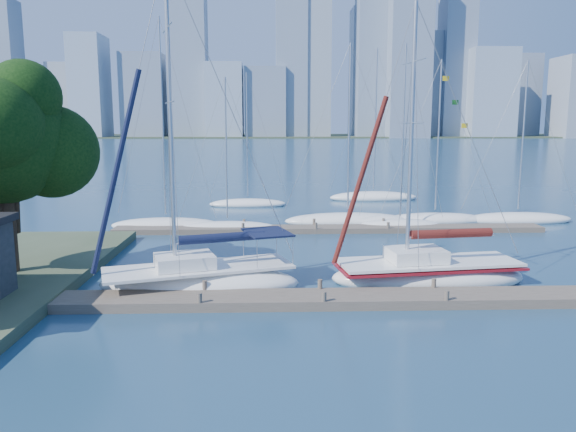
{
  "coord_description": "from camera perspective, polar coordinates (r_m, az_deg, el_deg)",
  "views": [
    {
      "loc": [
        -2.17,
        -22.61,
        7.48
      ],
      "look_at": [
        -1.29,
        4.0,
        3.1
      ],
      "focal_mm": 35.0,
      "sensor_mm": 36.0,
      "label": 1
    }
  ],
  "objects": [
    {
      "name": "bg_boat_7",
      "position": [
        56.5,
        8.68,
        1.93
      ],
      "size": [
        9.09,
        4.83,
        15.04
      ],
      "rotation": [
        0.0,
        0.0,
        -0.28
      ],
      "color": "white",
      "rests_on": "ground"
    },
    {
      "name": "ground",
      "position": [
        23.92,
        3.46,
        -8.89
      ],
      "size": [
        700.0,
        700.0,
        0.0
      ],
      "primitive_type": "plane",
      "color": "navy",
      "rests_on": "ground"
    },
    {
      "name": "bg_boat_0",
      "position": [
        41.64,
        -12.27,
        -0.83
      ],
      "size": [
        8.23,
        4.65,
        15.14
      ],
      "rotation": [
        0.0,
        0.0,
        -0.32
      ],
      "color": "white",
      "rests_on": "ground"
    },
    {
      "name": "skyline",
      "position": [
        314.63,
        2.02,
        14.47
      ],
      "size": [
        502.56,
        51.31,
        99.31
      ],
      "color": "#8698AD",
      "rests_on": "ground"
    },
    {
      "name": "bg_boat_5",
      "position": [
        46.58,
        22.29,
        -0.28
      ],
      "size": [
        8.74,
        3.69,
        12.48
      ],
      "rotation": [
        0.0,
        0.0,
        -0.17
      ],
      "color": "white",
      "rests_on": "ground"
    },
    {
      "name": "bg_boat_4",
      "position": [
        44.42,
        14.7,
        -0.33
      ],
      "size": [
        8.37,
        3.09,
        12.51
      ],
      "rotation": [
        0.0,
        0.0,
        -0.11
      ],
      "color": "white",
      "rests_on": "ground"
    },
    {
      "name": "sailboat_maroon",
      "position": [
        27.44,
        14.02,
        -4.63
      ],
      "size": [
        9.48,
        4.18,
        13.43
      ],
      "rotation": [
        0.0,
        0.0,
        0.13
      ],
      "color": "white",
      "rests_on": "ground"
    },
    {
      "name": "bg_boat_2",
      "position": [
        42.63,
        6.07,
        -0.43
      ],
      "size": [
        9.77,
        3.85,
        13.64
      ],
      "rotation": [
        0.0,
        0.0,
        -0.14
      ],
      "color": "white",
      "rests_on": "ground"
    },
    {
      "name": "tree",
      "position": [
        29.22,
        -26.98,
        7.21
      ],
      "size": [
        8.01,
        7.29,
        10.36
      ],
      "color": "black",
      "rests_on": "ground"
    },
    {
      "name": "far_shore",
      "position": [
        342.7,
        -1.55,
        8.09
      ],
      "size": [
        800.0,
        100.0,
        1.5
      ],
      "primitive_type": "cube",
      "color": "#38472D",
      "rests_on": "ground"
    },
    {
      "name": "sailboat_navy",
      "position": [
        25.89,
        -9.06,
        -4.96
      ],
      "size": [
        9.56,
        5.57,
        15.02
      ],
      "rotation": [
        0.0,
        0.0,
        0.31
      ],
      "color": "white",
      "rests_on": "ground"
    },
    {
      "name": "bg_boat_3",
      "position": [
        41.46,
        11.32,
        -0.87
      ],
      "size": [
        6.27,
        3.2,
        13.27
      ],
      "rotation": [
        0.0,
        0.0,
        -0.21
      ],
      "color": "white",
      "rests_on": "ground"
    },
    {
      "name": "near_dock",
      "position": [
        23.85,
        3.46,
        -8.44
      ],
      "size": [
        26.0,
        2.0,
        0.4
      ],
      "primitive_type": "cube",
      "color": "#4F453A",
      "rests_on": "ground"
    },
    {
      "name": "bg_boat_1",
      "position": [
        40.14,
        -6.15,
        -1.13
      ],
      "size": [
        7.04,
        2.23,
        10.94
      ],
      "rotation": [
        0.0,
        0.0,
        -0.05
      ],
      "color": "white",
      "rests_on": "ground"
    },
    {
      "name": "bg_boat_6",
      "position": [
        51.75,
        -4.1,
        1.28
      ],
      "size": [
        7.27,
        2.9,
        12.34
      ],
      "rotation": [
        0.0,
        0.0,
        -0.12
      ],
      "color": "white",
      "rests_on": "ground"
    },
    {
      "name": "far_dock",
      "position": [
        39.52,
        4.2,
        -1.33
      ],
      "size": [
        30.0,
        1.8,
        0.36
      ],
      "primitive_type": "cube",
      "color": "#4F453A",
      "rests_on": "ground"
    }
  ]
}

